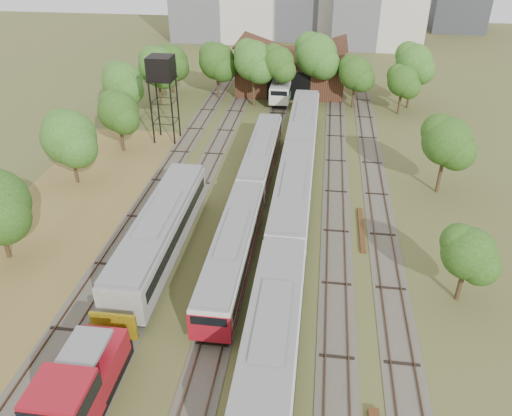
# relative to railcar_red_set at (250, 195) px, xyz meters

# --- Properties ---
(ground) EXTENTS (240.00, 240.00, 0.00)m
(ground) POSITION_rel_railcar_red_set_xyz_m (2.00, -19.94, -1.82)
(ground) COLOR #475123
(ground) RESTS_ON ground
(dry_grass_patch) EXTENTS (14.00, 60.00, 0.04)m
(dry_grass_patch) POSITION_rel_railcar_red_set_xyz_m (-16.00, -11.94, -1.80)
(dry_grass_patch) COLOR brown
(dry_grass_patch) RESTS_ON ground
(tracks) EXTENTS (24.60, 80.00, 0.19)m
(tracks) POSITION_rel_railcar_red_set_xyz_m (1.33, 5.06, -1.77)
(tracks) COLOR #4C473D
(tracks) RESTS_ON ground
(railcar_red_set) EXTENTS (2.78, 34.58, 3.43)m
(railcar_red_set) POSITION_rel_railcar_red_set_xyz_m (0.00, 0.00, 0.00)
(railcar_red_set) COLOR black
(railcar_red_set) RESTS_ON ground
(railcar_green_set) EXTENTS (3.24, 52.07, 4.01)m
(railcar_green_set) POSITION_rel_railcar_red_set_xyz_m (4.00, -0.68, 0.30)
(railcar_green_set) COLOR black
(railcar_green_set) RESTS_ON ground
(railcar_rear) EXTENTS (2.77, 16.08, 3.42)m
(railcar_rear) POSITION_rel_railcar_red_set_xyz_m (0.00, 36.00, -0.01)
(railcar_rear) COLOR black
(railcar_rear) RESTS_ON ground
(shunter_locomotive) EXTENTS (3.02, 8.10, 3.95)m
(shunter_locomotive) POSITION_rel_railcar_red_set_xyz_m (-6.00, -22.58, 0.11)
(shunter_locomotive) COLOR black
(shunter_locomotive) RESTS_ON ground
(old_grey_coach) EXTENTS (3.25, 18.00, 4.02)m
(old_grey_coach) POSITION_rel_railcar_red_set_xyz_m (-6.00, -7.62, 0.38)
(old_grey_coach) COLOR black
(old_grey_coach) RESTS_ON ground
(water_tower) EXTENTS (2.93, 2.93, 10.16)m
(water_tower) POSITION_rel_railcar_red_set_xyz_m (-12.51, 15.77, 6.74)
(water_tower) COLOR black
(water_tower) RESTS_ON ground
(rail_pile_far) EXTENTS (0.44, 7.03, 0.23)m
(rail_pile_far) POSITION_rel_railcar_red_set_xyz_m (10.20, -1.69, -1.70)
(rail_pile_far) COLOR #5A3519
(rail_pile_far) RESTS_ON ground
(maintenance_shed) EXTENTS (16.45, 11.55, 7.58)m
(maintenance_shed) POSITION_rel_railcar_red_set_xyz_m (1.00, 38.04, 1.10)
(maintenance_shed) COLOR #3A1B15
(maintenance_shed) RESTS_ON ground
(tree_band_left) EXTENTS (8.30, 67.71, 8.40)m
(tree_band_left) POSITION_rel_railcar_red_set_xyz_m (-18.17, 2.90, 3.21)
(tree_band_left) COLOR #382616
(tree_band_left) RESTS_ON ground
(tree_band_far) EXTENTS (40.29, 10.87, 9.71)m
(tree_band_far) POSITION_rel_railcar_red_set_xyz_m (-0.30, 30.86, 4.25)
(tree_band_far) COLOR #382616
(tree_band_far) RESTS_ON ground
(tree_band_right) EXTENTS (5.80, 42.83, 7.82)m
(tree_band_right) POSITION_rel_railcar_red_set_xyz_m (17.25, 9.83, 3.06)
(tree_band_right) COLOR #382616
(tree_band_right) RESTS_ON ground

